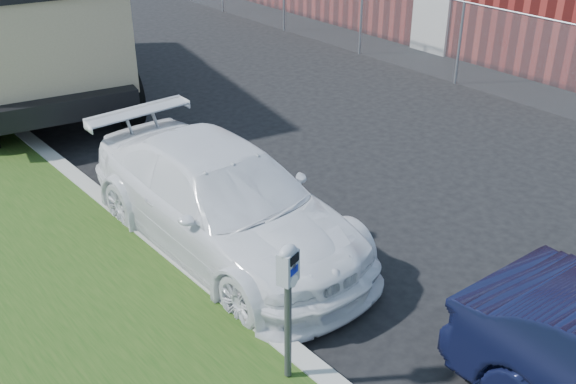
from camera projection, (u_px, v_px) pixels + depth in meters
ground at (416, 253)px, 8.98m from camera, size 120.00×120.00×0.00m
chainlink_fence at (362, 3)px, 16.51m from camera, size 0.06×30.06×30.00m
parking_meter at (288, 284)px, 6.24m from camera, size 0.24×0.20×1.53m
white_wagon at (224, 201)px, 8.82m from camera, size 1.96×4.75×1.38m
dump_truck at (21, 15)px, 13.98m from camera, size 4.16×7.68×2.85m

